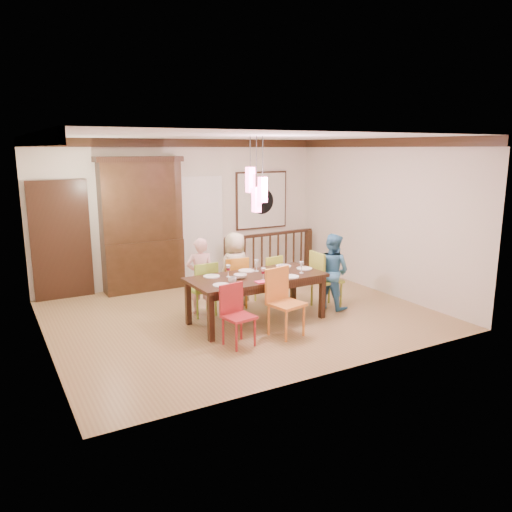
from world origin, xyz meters
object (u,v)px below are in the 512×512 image
china_hutch (142,225)px  person_end_right (332,271)px  chair_far_left (202,284)px  dining_table (256,281)px  person_far_left (200,276)px  chair_end_right (327,276)px  balustrade (270,254)px  person_far_mid (235,269)px

china_hutch → person_end_right: bearing=-47.4°
chair_far_left → dining_table: bearing=129.2°
person_far_left → person_end_right: 2.25m
person_end_right → dining_table: bearing=70.0°
person_end_right → chair_end_right: bearing=28.8°
dining_table → person_end_right: person_end_right is taller
person_far_left → dining_table: bearing=141.2°
chair_end_right → china_hutch: (-2.43, 2.65, 0.72)m
dining_table → balustrade: (1.64, 2.34, -0.17)m
chair_end_right → china_hutch: bearing=46.1°
chair_end_right → person_end_right: (0.06, -0.06, 0.08)m
china_hutch → person_far_mid: 2.20m
china_hutch → chair_far_left: bearing=-78.8°
chair_far_left → person_far_mid: size_ratio=0.70×
china_hutch → person_far_left: size_ratio=2.00×
chair_end_right → person_far_mid: person_far_mid is taller
dining_table → person_far_mid: (0.07, 0.89, -0.02)m
china_hutch → balustrade: (2.66, -0.35, -0.79)m
china_hutch → balustrade: china_hutch is taller
chair_end_right → balustrade: bearing=-2.2°
chair_end_right → balustrade: size_ratio=0.45×
person_far_mid → balustrade: bearing=-147.7°
balustrade → person_far_mid: bearing=-141.5°
dining_table → person_end_right: (1.47, -0.03, -0.02)m
chair_end_right → person_far_left: (-2.02, 0.78, 0.07)m
dining_table → person_end_right: 1.47m
balustrade → person_end_right: (-0.17, -2.36, 0.15)m
person_far_left → chair_far_left: bearing=93.7°
person_far_mid → china_hutch: bearing=-69.0°
chair_far_left → balustrade: balustrade is taller
dining_table → balustrade: 2.86m
balustrade → person_far_left: 2.73m
dining_table → person_end_right: size_ratio=1.67×
dining_table → person_far_left: bearing=125.6°
chair_end_right → person_end_right: 0.12m
person_end_right → person_far_left: bearing=49.1°
dining_table → person_far_left: 1.02m
person_end_right → china_hutch: bearing=23.7°
chair_end_right → person_far_mid: size_ratio=0.76×
chair_far_left → chair_end_right: (2.04, -0.68, 0.05)m
person_far_left → balustrade: bearing=-131.8°
person_far_mid → person_end_right: (1.40, -0.92, -0.00)m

